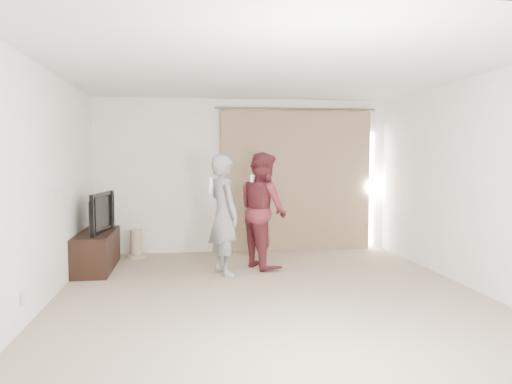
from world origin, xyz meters
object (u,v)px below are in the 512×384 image
Objects in this scene: tv at (96,212)px; person_man at (224,214)px; person_woman at (263,210)px; tv_console at (96,251)px.

person_man is (1.80, -0.55, 0.00)m from tv.
person_man is 0.71m from person_woman.
person_woman is at bearing -4.26° from tv_console.
tv is (0.00, 0.00, 0.56)m from tv_console.
person_woman is (2.40, -0.18, 0.58)m from tv_console.
person_woman reaches higher than tv.
tv reaches higher than tv_console.
tv is at bearing 162.93° from person_man.
tv is 0.60× the size of person_man.
tv_console is 1.41× the size of tv.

